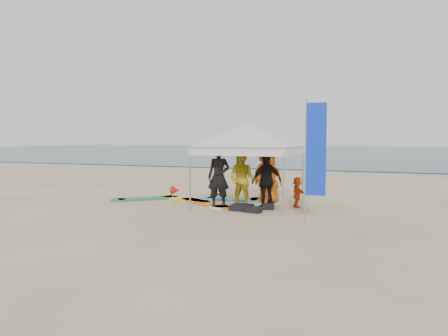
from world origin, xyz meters
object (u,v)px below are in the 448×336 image
at_px(person_seated, 297,192).
at_px(canopy_tent, 250,123).
at_px(marker_pennant, 176,190).
at_px(surfboard_spread, 208,200).
at_px(person_black_a, 219,177).
at_px(person_yellow, 242,179).
at_px(feather_flag, 315,151).
at_px(person_orange_a, 266,176).
at_px(person_black_b, 267,181).
at_px(person_orange_b, 270,178).

relative_size(person_seated, canopy_tent, 0.24).
height_order(marker_pennant, surfboard_spread, marker_pennant).
relative_size(person_black_a, person_yellow, 1.08).
distance_m(person_black_a, feather_flag, 3.74).
bearing_deg(person_orange_a, person_black_a, 76.94).
xyz_separation_m(person_yellow, canopy_tent, (0.15, 0.36, 1.78)).
distance_m(person_yellow, person_black_b, 0.81).
bearing_deg(person_black_b, person_seated, 176.81).
relative_size(person_orange_b, surfboard_spread, 0.30).
bearing_deg(person_black_a, surfboard_spread, 122.51).
distance_m(person_yellow, person_orange_a, 0.96).
relative_size(canopy_tent, surfboard_spread, 0.73).
xyz_separation_m(canopy_tent, surfboard_spread, (-1.69, 0.49, -2.65)).
relative_size(person_black_a, marker_pennant, 3.07).
xyz_separation_m(person_yellow, marker_pennant, (-2.19, -0.32, -0.41)).
height_order(person_black_a, person_orange_a, person_black_a).
bearing_deg(person_orange_a, person_orange_b, -54.77).
distance_m(canopy_tent, surfboard_spread, 3.18).
distance_m(person_seated, canopy_tent, 2.68).
height_order(person_yellow, person_orange_a, person_orange_a).
relative_size(person_seated, surfboard_spread, 0.17).
bearing_deg(person_yellow, surfboard_spread, 157.67).
distance_m(person_orange_a, person_seated, 1.18).
relative_size(person_yellow, canopy_tent, 0.44).
xyz_separation_m(person_yellow, person_seated, (1.63, 0.69, -0.42)).
bearing_deg(marker_pennant, feather_flag, -17.08).
xyz_separation_m(person_seated, marker_pennant, (-3.82, -1.01, 0.01)).
height_order(person_black_b, surfboard_spread, person_black_b).
height_order(person_black_b, person_orange_b, person_black_b).
xyz_separation_m(person_black_a, marker_pennant, (-1.49, -0.10, -0.48)).
height_order(person_black_b, canopy_tent, canopy_tent).
bearing_deg(person_orange_b, feather_flag, 107.79).
distance_m(canopy_tent, marker_pennant, 3.27).
height_order(person_seated, surfboard_spread, person_seated).
relative_size(canopy_tent, feather_flag, 1.28).
bearing_deg(person_orange_a, person_yellow, 92.70).
relative_size(person_black_a, surfboard_spread, 0.35).
distance_m(person_black_a, person_orange_a, 1.61).
relative_size(person_orange_a, person_black_b, 1.11).
height_order(person_yellow, person_black_b, person_yellow).
xyz_separation_m(person_orange_b, person_seated, (1.05, -0.55, -0.35)).
bearing_deg(person_orange_b, person_yellow, 49.14).
xyz_separation_m(person_black_b, person_seated, (0.82, 0.68, -0.38)).
height_order(person_yellow, marker_pennant, person_yellow).
height_order(person_seated, canopy_tent, canopy_tent).
bearing_deg(surfboard_spread, person_yellow, -28.77).
xyz_separation_m(person_black_b, marker_pennant, (-3.00, -0.33, -0.37)).
distance_m(person_black_a, person_yellow, 0.74).
height_order(feather_flag, marker_pennant, feather_flag).
bearing_deg(person_orange_a, person_seated, -146.41).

